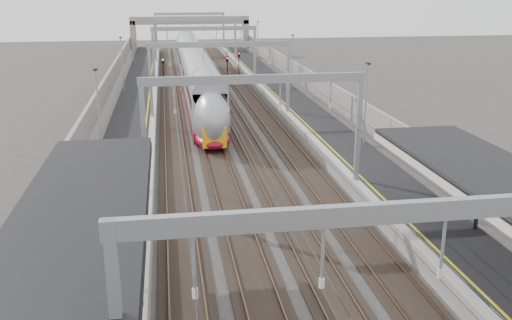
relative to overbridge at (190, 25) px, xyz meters
name	(u,v)px	position (x,y,z in m)	size (l,w,h in m)	color
platform_left	(135,115)	(-8.00, -55.00, -4.81)	(4.00, 120.00, 1.00)	black
platform_right	(298,110)	(8.00, -55.00, -4.81)	(4.00, 120.00, 1.00)	black
tracks	(218,117)	(0.00, -55.00, -5.26)	(11.40, 140.00, 0.20)	black
overhead_line	(211,47)	(0.00, -48.38, 0.83)	(13.00, 140.00, 6.60)	gray
canopy_left	(46,305)	(-8.02, -97.01, -0.22)	(4.40, 30.00, 4.24)	black
overbridge	(190,25)	(0.00, 0.00, 0.00)	(22.00, 2.20, 6.90)	slate
wall_left	(100,105)	(-11.20, -55.00, -3.71)	(0.30, 120.00, 3.20)	slate
wall_right	(329,98)	(11.20, -55.00, -3.71)	(0.30, 120.00, 3.20)	slate
train	(196,77)	(-1.50, -43.51, -3.08)	(2.90, 52.76, 4.57)	maroon
signal_green	(163,66)	(-5.20, -34.60, -2.89)	(0.32, 0.32, 3.48)	black
signal_red_near	(227,64)	(3.20, -34.27, -2.89)	(0.32, 0.32, 3.48)	black
signal_red_far	(239,59)	(5.40, -29.21, -2.89)	(0.32, 0.32, 3.48)	black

